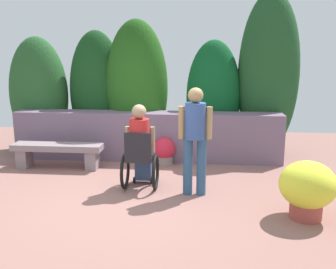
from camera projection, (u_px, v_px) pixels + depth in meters
ground_plane at (126, 198)px, 5.51m from camera, size 10.19×10.19×0.00m
stone_retaining_wall at (147, 136)px, 7.49m from camera, size 5.24×0.53×0.95m
hedge_backdrop at (154, 88)px, 7.91m from camera, size 6.09×1.10×3.30m
stone_bench at (58, 152)px, 6.94m from camera, size 1.66×0.38×0.45m
person_in_wheelchair at (140, 150)px, 5.82m from camera, size 0.53×0.66×1.33m
person_standing_companion at (195, 134)px, 5.49m from camera, size 0.49×0.30×1.60m
flower_pot_purple_near at (164, 151)px, 7.17m from camera, size 0.42×0.42×0.53m
flower_pot_terracotta_by_wall at (307, 188)px, 4.77m from camera, size 0.71×0.71×0.75m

